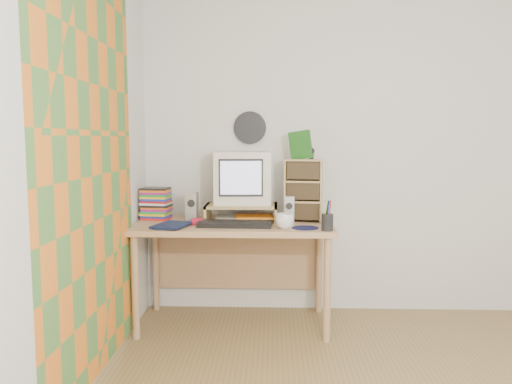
# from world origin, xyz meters

# --- Properties ---
(back_wall) EXTENTS (3.50, 0.00, 3.50)m
(back_wall) POSITION_xyz_m (0.00, 1.75, 1.25)
(back_wall) COLOR silver
(back_wall) RESTS_ON floor
(left_wall) EXTENTS (0.00, 3.50, 3.50)m
(left_wall) POSITION_xyz_m (-1.75, 0.00, 1.25)
(left_wall) COLOR silver
(left_wall) RESTS_ON floor
(curtain) EXTENTS (0.00, 2.20, 2.20)m
(curtain) POSITION_xyz_m (-1.71, 0.48, 1.15)
(curtain) COLOR orange
(curtain) RESTS_ON left_wall
(wall_disc) EXTENTS (0.25, 0.02, 0.25)m
(wall_disc) POSITION_xyz_m (-0.93, 1.73, 1.43)
(wall_disc) COLOR black
(wall_disc) RESTS_ON back_wall
(desk) EXTENTS (1.40, 0.70, 0.75)m
(desk) POSITION_xyz_m (-1.03, 1.44, 0.62)
(desk) COLOR tan
(desk) RESTS_ON floor
(monitor_riser) EXTENTS (0.52, 0.30, 0.12)m
(monitor_riser) POSITION_xyz_m (-0.98, 1.48, 0.84)
(monitor_riser) COLOR tan
(monitor_riser) RESTS_ON desk
(crt_monitor) EXTENTS (0.43, 0.43, 0.38)m
(crt_monitor) POSITION_xyz_m (-0.98, 1.53, 1.06)
(crt_monitor) COLOR beige
(crt_monitor) RESTS_ON monitor_riser
(speaker_left) EXTENTS (0.09, 0.09, 0.21)m
(speaker_left) POSITION_xyz_m (-1.33, 1.42, 0.86)
(speaker_left) COLOR #A5A5AA
(speaker_left) RESTS_ON desk
(speaker_right) EXTENTS (0.07, 0.07, 0.19)m
(speaker_right) POSITION_xyz_m (-0.64, 1.41, 0.84)
(speaker_right) COLOR #A5A5AA
(speaker_right) RESTS_ON desk
(keyboard) EXTENTS (0.51, 0.19, 0.03)m
(keyboard) POSITION_xyz_m (-1.01, 1.23, 0.77)
(keyboard) COLOR black
(keyboard) RESTS_ON desk
(dvd_stack) EXTENTS (0.22, 0.17, 0.28)m
(dvd_stack) POSITION_xyz_m (-1.62, 1.52, 0.89)
(dvd_stack) COLOR brown
(dvd_stack) RESTS_ON desk
(cd_rack) EXTENTS (0.29, 0.18, 0.45)m
(cd_rack) POSITION_xyz_m (-0.53, 1.46, 0.98)
(cd_rack) COLOR tan
(cd_rack) RESTS_ON desk
(mug) EXTENTS (0.16, 0.16, 0.10)m
(mug) POSITION_xyz_m (-0.67, 1.16, 0.80)
(mug) COLOR white
(mug) RESTS_ON desk
(diary) EXTENTS (0.29, 0.24, 0.05)m
(diary) POSITION_xyz_m (-1.53, 1.22, 0.77)
(diary) COLOR #101B3D
(diary) RESTS_ON desk
(mousepad) EXTENTS (0.21, 0.21, 0.00)m
(mousepad) POSITION_xyz_m (-0.53, 1.18, 0.75)
(mousepad) COLOR #101136
(mousepad) RESTS_ON desk
(pen_cup) EXTENTS (0.08, 0.08, 0.15)m
(pen_cup) POSITION_xyz_m (-0.39, 1.10, 0.83)
(pen_cup) COLOR black
(pen_cup) RESTS_ON desk
(papers) EXTENTS (0.34, 0.26, 0.04)m
(papers) POSITION_xyz_m (-0.96, 1.46, 0.77)
(papers) COLOR beige
(papers) RESTS_ON desk
(red_box) EXTENTS (0.09, 0.06, 0.04)m
(red_box) POSITION_xyz_m (-1.27, 1.29, 0.77)
(red_box) COLOR red
(red_box) RESTS_ON desk
(game_box) EXTENTS (0.16, 0.08, 0.20)m
(game_box) POSITION_xyz_m (-0.55, 1.46, 1.30)
(game_box) COLOR #1A5518
(game_box) RESTS_ON cd_rack
(webcam) EXTENTS (0.05, 0.05, 0.08)m
(webcam) POSITION_xyz_m (-0.48, 1.46, 1.24)
(webcam) COLOR black
(webcam) RESTS_ON cd_rack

